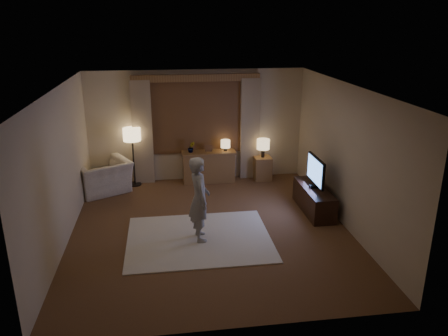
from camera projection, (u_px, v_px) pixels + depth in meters
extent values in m
cube|color=brown|center=(210.00, 230.00, 8.04)|extent=(5.00, 5.50, 0.02)
cube|color=silver|center=(208.00, 87.00, 7.19)|extent=(5.00, 5.50, 0.02)
cube|color=beige|center=(197.00, 126.00, 10.20)|extent=(5.00, 0.02, 2.60)
cube|color=beige|center=(235.00, 236.00, 5.03)|extent=(5.00, 0.02, 2.60)
cube|color=beige|center=(60.00, 169.00, 7.29)|extent=(0.02, 5.50, 2.60)
cube|color=beige|center=(346.00, 156.00, 7.95)|extent=(0.02, 5.50, 2.60)
cube|color=black|center=(196.00, 116.00, 10.09)|extent=(2.00, 0.01, 1.70)
cube|color=brown|center=(197.00, 116.00, 10.08)|extent=(2.08, 0.04, 1.78)
cube|color=tan|center=(143.00, 133.00, 9.97)|extent=(0.45, 0.12, 2.40)
cube|color=tan|center=(250.00, 129.00, 10.30)|extent=(0.45, 0.12, 2.40)
cube|color=brown|center=(196.00, 78.00, 9.75)|extent=(2.90, 0.14, 0.16)
cube|color=beige|center=(199.00, 239.00, 7.67)|extent=(2.50, 2.00, 0.02)
cube|color=brown|center=(209.00, 167.00, 10.30)|extent=(1.20, 0.40, 0.70)
cube|color=brown|center=(208.00, 149.00, 10.15)|extent=(0.16, 0.02, 0.20)
imported|color=#999999|center=(191.00, 148.00, 10.08)|extent=(0.17, 0.13, 0.30)
cylinder|color=black|center=(225.00, 150.00, 10.22)|extent=(0.08, 0.08, 0.12)
cylinder|color=#EAC78C|center=(225.00, 144.00, 10.17)|extent=(0.22, 0.22, 0.18)
cylinder|color=black|center=(135.00, 184.00, 10.18)|extent=(0.29, 0.29, 0.03)
cylinder|color=black|center=(134.00, 163.00, 10.01)|extent=(0.04, 0.04, 1.08)
cylinder|color=#EAC78C|center=(132.00, 134.00, 9.79)|extent=(0.40, 0.40, 0.29)
imported|color=#EFE2C4|center=(103.00, 177.00, 9.64)|extent=(1.44, 1.38, 0.72)
cube|color=brown|center=(262.00, 168.00, 10.45)|extent=(0.40, 0.40, 0.56)
cylinder|color=black|center=(263.00, 153.00, 10.32)|extent=(0.08, 0.08, 0.20)
cylinder|color=#EAC78C|center=(263.00, 144.00, 10.25)|extent=(0.30, 0.30, 0.24)
cube|color=black|center=(314.00, 199.00, 8.73)|extent=(0.45, 1.40, 0.50)
cube|color=black|center=(315.00, 186.00, 8.64)|extent=(0.21, 0.10, 0.06)
cube|color=black|center=(316.00, 170.00, 8.53)|extent=(0.05, 0.87, 0.53)
cube|color=#548BE5|center=(314.00, 170.00, 8.53)|extent=(0.00, 0.81, 0.48)
imported|color=#A39E96|center=(199.00, 199.00, 7.43)|extent=(0.41, 0.58, 1.50)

